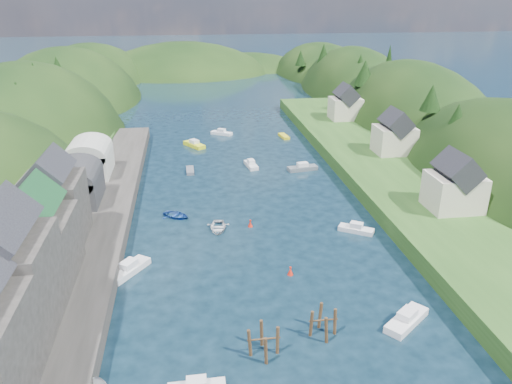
{
  "coord_description": "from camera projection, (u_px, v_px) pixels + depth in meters",
  "views": [
    {
      "loc": [
        -9.25,
        -37.81,
        31.0
      ],
      "look_at": [
        0.0,
        28.0,
        4.0
      ],
      "focal_mm": 35.0,
      "sensor_mm": 36.0,
      "label": 1
    }
  ],
  "objects": [
    {
      "name": "channel_buoy_far",
      "position": [
        250.0,
        224.0,
        70.14
      ],
      "size": [
        0.7,
        0.7,
        1.1
      ],
      "color": "red",
      "rests_on": "ground"
    },
    {
      "name": "right_bank_cottages",
      "position": [
        389.0,
        135.0,
        93.3
      ],
      "size": [
        9.0,
        59.24,
        8.41
      ],
      "color": "beige",
      "rests_on": "terrace_right"
    },
    {
      "name": "piling_cluster_near",
      "position": [
        264.0,
        344.0,
        45.27
      ],
      "size": [
        3.05,
        2.86,
        3.46
      ],
      "color": "#382314",
      "rests_on": "ground"
    },
    {
      "name": "moored_boats",
      "position": [
        243.0,
        244.0,
        64.41
      ],
      "size": [
        34.94,
        94.09,
        2.12
      ],
      "color": "#586065",
      "rests_on": "ground"
    },
    {
      "name": "hillside_right",
      "position": [
        407.0,
        155.0,
        124.95
      ],
      "size": [
        36.0,
        245.56,
        48.0
      ],
      "color": "black",
      "rests_on": "ground"
    },
    {
      "name": "ground",
      "position": [
        240.0,
        168.0,
        93.42
      ],
      "size": [
        600.0,
        600.0,
        0.0
      ],
      "primitive_type": "plane",
      "color": "black",
      "rests_on": "ground"
    },
    {
      "name": "hillside_left",
      "position": [
        32.0,
        174.0,
        113.58
      ],
      "size": [
        44.0,
        245.56,
        52.0
      ],
      "color": "black",
      "rests_on": "ground"
    },
    {
      "name": "channel_buoy_near",
      "position": [
        290.0,
        271.0,
        58.27
      ],
      "size": [
        0.7,
        0.7,
        1.1
      ],
      "color": "red",
      "rests_on": "ground"
    },
    {
      "name": "terrace_right",
      "position": [
        388.0,
        174.0,
        87.02
      ],
      "size": [
        16.0,
        120.0,
        2.4
      ],
      "primitive_type": "cube",
      "color": "#234719",
      "rests_on": "ground"
    },
    {
      "name": "boat_sheds",
      "position": [
        82.0,
        167.0,
        77.99
      ],
      "size": [
        7.0,
        21.0,
        7.5
      ],
      "color": "#2D2D30",
      "rests_on": "quay_left"
    },
    {
      "name": "quayside_buildings",
      "position": [
        17.0,
        261.0,
        47.39
      ],
      "size": [
        8.0,
        35.84,
        12.9
      ],
      "color": "#2D2B28",
      "rests_on": "quay_left"
    },
    {
      "name": "far_hills",
      "position": [
        211.0,
        96.0,
        211.41
      ],
      "size": [
        103.0,
        68.0,
        44.0
      ],
      "color": "black",
      "rests_on": "ground"
    },
    {
      "name": "quay_left",
      "position": [
        75.0,
        248.0,
        62.43
      ],
      "size": [
        12.0,
        110.0,
        2.0
      ],
      "primitive_type": "cube",
      "color": "#2D2B28",
      "rests_on": "ground"
    },
    {
      "name": "terrace_left_grass",
      "position": [
        16.0,
        250.0,
        61.43
      ],
      "size": [
        12.0,
        110.0,
        2.5
      ],
      "primitive_type": "cube",
      "color": "#234719",
      "rests_on": "ground"
    },
    {
      "name": "piling_cluster_far",
      "position": [
        323.0,
        325.0,
        47.86
      ],
      "size": [
        2.82,
        2.67,
        3.44
      ],
      "color": "#382314",
      "rests_on": "ground"
    },
    {
      "name": "hill_trees",
      "position": [
        229.0,
        94.0,
        102.48
      ],
      "size": [
        90.29,
        150.81,
        12.68
      ],
      "color": "black",
      "rests_on": "ground"
    }
  ]
}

